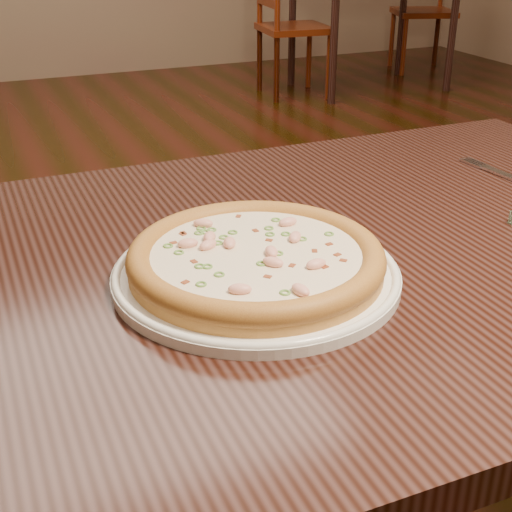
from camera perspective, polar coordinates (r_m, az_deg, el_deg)
name	(u,v)px	position (r m, az deg, el deg)	size (l,w,h in m)	color
ground	(362,475)	(1.67, 8.45, -16.94)	(9.00, 9.00, 0.00)	black
hero_table	(325,313)	(0.95, 5.52, -4.55)	(1.20, 0.80, 0.75)	black
plate	(256,273)	(0.81, 0.00, -1.36)	(0.33, 0.33, 0.02)	white
pizza	(256,258)	(0.80, -0.01, -0.19)	(0.29, 0.29, 0.03)	#C78140
fork	(505,175)	(1.20, 19.30, 6.13)	(0.03, 0.18, 0.00)	silver
chair_c	(286,27)	(4.86, 2.43, 17.80)	(0.46, 0.46, 0.95)	#5D1D03
chair_d	(431,11)	(5.84, 13.82, 18.50)	(0.53, 0.53, 0.95)	#5D1D03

